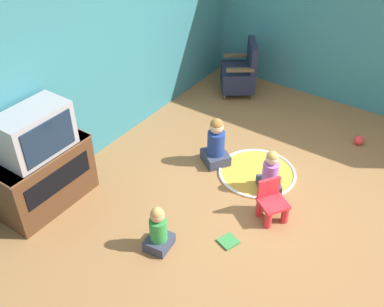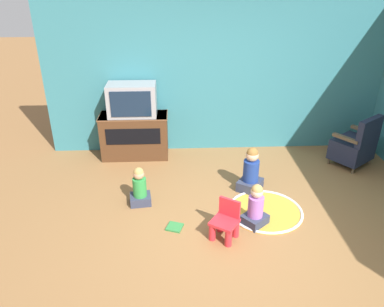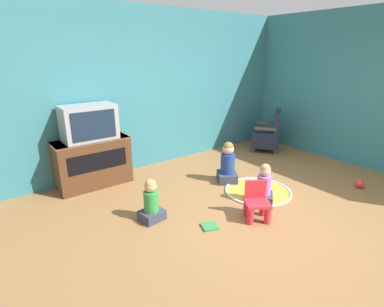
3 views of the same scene
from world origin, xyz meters
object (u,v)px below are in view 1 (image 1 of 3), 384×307
Objects in this scene: television at (35,132)px; child_watching_left at (270,174)px; child_watching_center at (158,231)px; book at (228,241)px; black_armchair at (240,73)px; tv_cabinet at (46,177)px; child_watching_right at (216,144)px; toy_ball at (359,140)px; yellow_kid_chair at (272,204)px.

child_watching_left is (1.69, -2.02, -0.77)m from television.
child_watching_left is at bearing -27.42° from child_watching_center.
black_armchair is at bearing -42.34° from book.
tv_cabinet is at bearing 89.96° from child_watching_center.
black_armchair reaches higher than child_watching_right.
child_watching_center reaches higher than toy_ball.
tv_cabinet reaches higher than book.
book is at bearing -164.26° from yellow_kid_chair.
child_watching_center is at bearing -82.53° from television.
black_armchair is at bearing 80.74° from toy_ball.
child_watching_center is at bearing 58.79° from book.
toy_ball is (-0.35, -2.14, -0.28)m from black_armchair.
tv_cabinet reaches higher than child_watching_right.
child_watching_left is 0.84m from child_watching_right.
tv_cabinet reaches higher than toy_ball.
television is at bearing -90.00° from tv_cabinet.
tv_cabinet is at bearing -43.45° from black_armchair.
television reaches higher than toy_ball.
child_watching_left is at bearing -50.18° from tv_cabinet.
child_watching_center reaches higher than book.
black_armchair is at bearing 70.65° from yellow_kid_chair.
child_watching_left is 4.34× the size of toy_ball.
child_watching_right reaches higher than child_watching_center.
toy_ball is at bearing -38.73° from tv_cabinet.
black_armchair is at bearing -1.56° from child_watching_left.
tv_cabinet is 8.48× the size of toy_ball.
black_armchair is (3.63, -0.49, -0.04)m from tv_cabinet.
toy_ball is (3.28, -2.62, -0.96)m from television.
child_watching_right is 2.09m from toy_ball.
toy_ball is (1.59, -0.60, -0.18)m from child_watching_left.
child_watching_center is (0.19, -1.48, -0.15)m from tv_cabinet.
child_watching_right is 5.06× the size of toy_ball.
tv_cabinet is at bearing 89.82° from child_watching_right.
book is (0.67, -2.05, -1.02)m from television.
yellow_kid_chair is 2.01× the size of book.
black_armchair is (3.63, -0.48, -0.68)m from television.
child_watching_right is 2.83× the size of book.
child_watching_left reaches higher than toy_ball.
black_armchair is at bearing -35.73° from child_watching_right.
toy_ball is (1.50, -1.44, -0.23)m from child_watching_right.
black_armchair is 3.64× the size of book.
child_watching_left reaches higher than book.
television is 3.73m from black_armchair.
book is at bearing 161.55° from child_watching_right.
child_watching_center is at bearing 120.10° from child_watching_left.
yellow_kid_chair reaches higher than book.
black_armchair is 1.98m from child_watching_right.
television reaches higher than child_watching_left.
tv_cabinet is 2.15m from child_watching_right.
black_armchair is at bearing 8.65° from child_watching_center.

